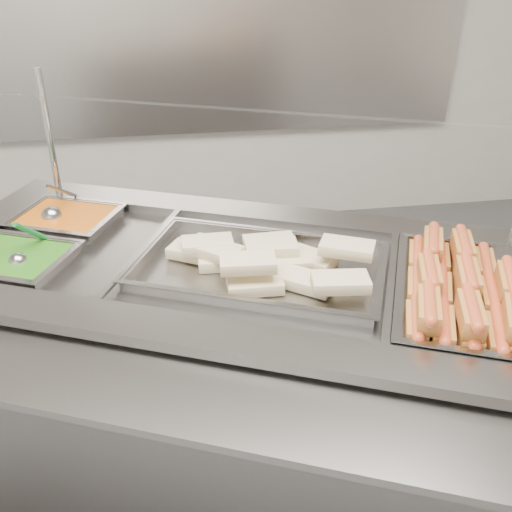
{
  "coord_description": "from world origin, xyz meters",
  "views": [
    {
      "loc": [
        -0.23,
        -0.89,
        1.6
      ],
      "look_at": [
        -0.02,
        0.43,
        0.86
      ],
      "focal_mm": 40.0,
      "sensor_mm": 36.0,
      "label": 1
    }
  ],
  "objects": [
    {
      "name": "back_panel",
      "position": [
        0.0,
        2.45,
        1.2
      ],
      "size": [
        3.0,
        0.04,
        1.2
      ],
      "primitive_type": "cube",
      "color": "#A8A29D",
      "rests_on": "ground"
    },
    {
      "name": "steam_counter",
      "position": [
        -0.07,
        0.44,
        0.42
      ],
      "size": [
        1.92,
        1.42,
        0.84
      ],
      "color": "slate",
      "rests_on": "ground"
    },
    {
      "name": "tray_rail",
      "position": [
        -0.26,
        0.01,
        0.79
      ],
      "size": [
        1.64,
        0.96,
        0.05
      ],
      "color": "gray",
      "rests_on": "steam_counter"
    },
    {
      "name": "sneeze_guard",
      "position": [
        0.02,
        0.63,
        1.18
      ],
      "size": [
        1.53,
        0.87,
        0.41
      ],
      "color": "silver",
      "rests_on": "steam_counter"
    },
    {
      "name": "pan_hotdogs",
      "position": [
        0.47,
        0.21,
        0.8
      ],
      "size": [
        0.5,
        0.6,
        0.09
      ],
      "color": "gray",
      "rests_on": "steam_counter"
    },
    {
      "name": "pan_wraps",
      "position": [
        -0.01,
        0.42,
        0.82
      ],
      "size": [
        0.73,
        0.6,
        0.07
      ],
      "color": "gray",
      "rests_on": "steam_counter"
    },
    {
      "name": "pan_beans",
      "position": [
        -0.56,
        0.81,
        0.8
      ],
      "size": [
        0.35,
        0.32,
        0.09
      ],
      "color": "gray",
      "rests_on": "steam_counter"
    },
    {
      "name": "pan_peas",
      "position": [
        -0.67,
        0.56,
        0.8
      ],
      "size": [
        0.35,
        0.32,
        0.09
      ],
      "color": "gray",
      "rests_on": "steam_counter"
    },
    {
      "name": "hotdogs_in_buns",
      "position": [
        0.45,
        0.2,
        0.85
      ],
      "size": [
        0.39,
        0.55,
        0.11
      ],
      "color": "#AA6F23",
      "rests_on": "pan_hotdogs"
    },
    {
      "name": "tortilla_wraps",
      "position": [
        -0.01,
        0.43,
        0.85
      ],
      "size": [
        0.56,
        0.39,
        0.09
      ],
      "color": "#D1BC8C",
      "rests_on": "pan_wraps"
    },
    {
      "name": "ladle",
      "position": [
        -0.6,
        0.81,
        0.85
      ],
      "size": [
        0.1,
        0.17,
        0.14
      ],
      "color": "#AEAEB2",
      "rests_on": "pan_beans"
    },
    {
      "name": "serving_spoon",
      "position": [
        -0.65,
        0.55,
        0.85
      ],
      "size": [
        0.09,
        0.15,
        0.14
      ],
      "color": "#AEAEB2",
      "rests_on": "pan_peas"
    }
  ]
}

